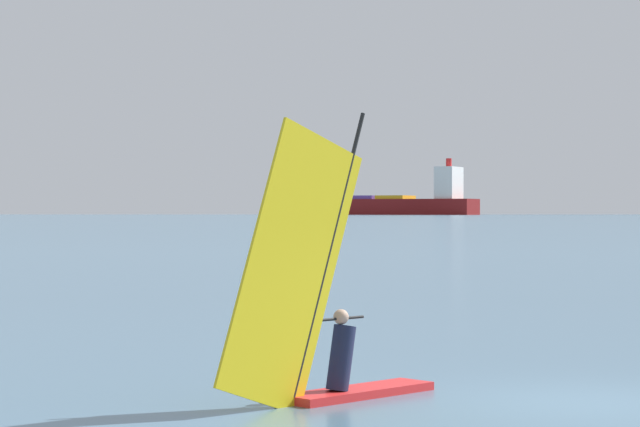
{
  "coord_description": "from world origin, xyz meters",
  "views": [
    {
      "loc": [
        2.06,
        -17.81,
        2.66
      ],
      "look_at": [
        -7.06,
        9.2,
        2.6
      ],
      "focal_mm": 71.36,
      "sensor_mm": 36.0,
      "label": 1
    }
  ],
  "objects": [
    {
      "name": "ground_plane",
      "position": [
        0.0,
        0.0,
        0.0
      ],
      "size": [
        4000.0,
        4000.0,
        0.0
      ],
      "primitive_type": "plane",
      "color": "#476B84"
    },
    {
      "name": "windsurfer",
      "position": [
        -3.56,
        -1.02,
        1.08
      ],
      "size": [
        2.11,
        3.68,
        4.21
      ],
      "rotation": [
        0.0,
        0.0,
        1.1
      ],
      "color": "red",
      "rests_on": "ground_plane"
    },
    {
      "name": "cargo_ship",
      "position": [
        -254.15,
        865.8,
        8.9
      ],
      "size": [
        153.98,
        45.45,
        39.83
      ],
      "rotation": [
        0.0,
        0.0,
        3.04
      ],
      "color": "maroon",
      "rests_on": "ground_plane"
    }
  ]
}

